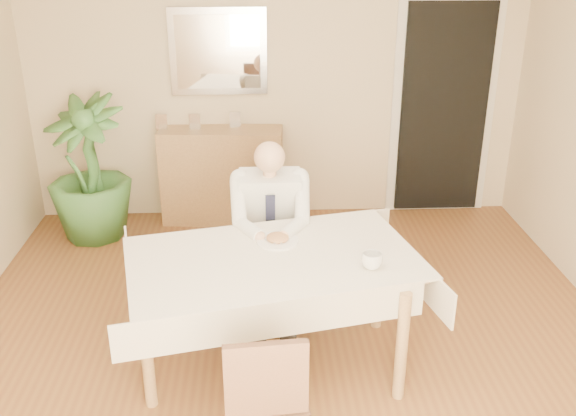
{
  "coord_description": "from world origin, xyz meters",
  "views": [
    {
      "loc": [
        -0.18,
        -3.29,
        2.52
      ],
      "look_at": [
        0.0,
        0.35,
        0.95
      ],
      "focal_mm": 40.0,
      "sensor_mm": 36.0,
      "label": 1
    }
  ],
  "objects_px": {
    "coffee_mug": "(372,261)",
    "potted_palm": "(88,169)",
    "chair_near": "(266,394)",
    "sideboard": "(222,175)",
    "chair_far": "(270,230)",
    "dining_table": "(273,269)",
    "seated_man": "(271,224)"
  },
  "relations": [
    {
      "from": "coffee_mug",
      "to": "potted_palm",
      "type": "distance_m",
      "value": 2.98
    },
    {
      "from": "coffee_mug",
      "to": "potted_palm",
      "type": "xyz_separation_m",
      "value": [
        -2.1,
        2.1,
        -0.17
      ]
    },
    {
      "from": "chair_near",
      "to": "sideboard",
      "type": "xyz_separation_m",
      "value": [
        -0.35,
        3.11,
        -0.02
      ]
    },
    {
      "from": "chair_far",
      "to": "dining_table",
      "type": "bearing_deg",
      "value": -88.67
    },
    {
      "from": "sideboard",
      "to": "chair_far",
      "type": "bearing_deg",
      "value": -68.51
    },
    {
      "from": "dining_table",
      "to": "potted_palm",
      "type": "height_order",
      "value": "potted_palm"
    },
    {
      "from": "chair_near",
      "to": "sideboard",
      "type": "relative_size",
      "value": 0.75
    },
    {
      "from": "potted_palm",
      "to": "seated_man",
      "type": "bearing_deg",
      "value": -40.87
    },
    {
      "from": "potted_palm",
      "to": "sideboard",
      "type": "bearing_deg",
      "value": 15.05
    },
    {
      "from": "dining_table",
      "to": "coffee_mug",
      "type": "xyz_separation_m",
      "value": [
        0.56,
        -0.17,
        0.13
      ]
    },
    {
      "from": "dining_table",
      "to": "seated_man",
      "type": "xyz_separation_m",
      "value": [
        0.0,
        0.59,
        0.02
      ]
    },
    {
      "from": "chair_far",
      "to": "chair_near",
      "type": "distance_m",
      "value": 1.76
    },
    {
      "from": "chair_far",
      "to": "chair_near",
      "type": "height_order",
      "value": "chair_far"
    },
    {
      "from": "chair_far",
      "to": "coffee_mug",
      "type": "bearing_deg",
      "value": -60.64
    },
    {
      "from": "chair_far",
      "to": "potted_palm",
      "type": "xyz_separation_m",
      "value": [
        -1.55,
        1.05,
        0.12
      ]
    },
    {
      "from": "potted_palm",
      "to": "chair_far",
      "type": "bearing_deg",
      "value": -34.15
    },
    {
      "from": "chair_far",
      "to": "seated_man",
      "type": "bearing_deg",
      "value": -88.67
    },
    {
      "from": "chair_far",
      "to": "coffee_mug",
      "type": "xyz_separation_m",
      "value": [
        0.56,
        -1.05,
        0.29
      ]
    },
    {
      "from": "dining_table",
      "to": "chair_near",
      "type": "bearing_deg",
      "value": -106.43
    },
    {
      "from": "chair_far",
      "to": "sideboard",
      "type": "height_order",
      "value": "chair_far"
    },
    {
      "from": "coffee_mug",
      "to": "sideboard",
      "type": "relative_size",
      "value": 0.11
    },
    {
      "from": "sideboard",
      "to": "potted_palm",
      "type": "distance_m",
      "value": 1.19
    },
    {
      "from": "coffee_mug",
      "to": "sideboard",
      "type": "xyz_separation_m",
      "value": [
        -0.97,
        2.4,
        -0.36
      ]
    },
    {
      "from": "dining_table",
      "to": "sideboard",
      "type": "bearing_deg",
      "value": 87.85
    },
    {
      "from": "seated_man",
      "to": "coffee_mug",
      "type": "bearing_deg",
      "value": -53.69
    },
    {
      "from": "chair_near",
      "to": "potted_palm",
      "type": "xyz_separation_m",
      "value": [
        -1.49,
        2.81,
        0.17
      ]
    },
    {
      "from": "seated_man",
      "to": "potted_palm",
      "type": "height_order",
      "value": "potted_palm"
    },
    {
      "from": "chair_near",
      "to": "seated_man",
      "type": "xyz_separation_m",
      "value": [
        0.06,
        1.47,
        0.23
      ]
    },
    {
      "from": "chair_far",
      "to": "coffee_mug",
      "type": "distance_m",
      "value": 1.22
    },
    {
      "from": "seated_man",
      "to": "chair_far",
      "type": "bearing_deg",
      "value": 90.0
    },
    {
      "from": "dining_table",
      "to": "chair_near",
      "type": "relative_size",
      "value": 2.33
    },
    {
      "from": "coffee_mug",
      "to": "potted_palm",
      "type": "height_order",
      "value": "potted_palm"
    }
  ]
}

